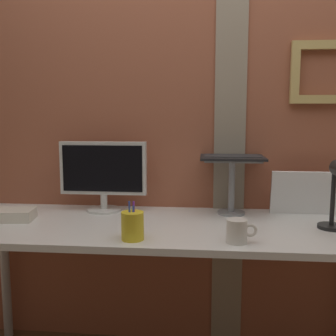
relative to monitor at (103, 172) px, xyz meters
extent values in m
cube|color=#9E563D|center=(0.50, 0.18, 0.33)|extent=(3.29, 0.12, 2.64)
cube|color=gray|center=(0.66, 0.12, 0.33)|extent=(0.16, 0.01, 2.64)
cube|color=tan|center=(1.14, 0.10, 0.64)|extent=(0.36, 0.03, 0.04)
cube|color=tan|center=(1.14, 0.10, 0.37)|extent=(0.36, 0.03, 0.04)
cube|color=tan|center=(0.98, 0.10, 0.51)|extent=(0.04, 0.03, 0.23)
cube|color=white|center=(0.35, -0.22, -0.22)|extent=(2.03, 0.68, 0.03)
cylinder|color=#B2B2B7|center=(-0.60, 0.06, -0.61)|extent=(0.05, 0.05, 0.75)
cylinder|color=silver|center=(0.00, 0.00, -0.20)|extent=(0.18, 0.18, 0.01)
cylinder|color=silver|center=(0.00, 0.00, -0.16)|extent=(0.04, 0.04, 0.08)
cube|color=silver|center=(0.00, 0.00, 0.02)|extent=(0.46, 0.04, 0.28)
cube|color=black|center=(0.00, -0.02, 0.02)|extent=(0.42, 0.00, 0.24)
cylinder|color=gray|center=(0.67, 0.00, -0.20)|extent=(0.14, 0.14, 0.01)
cylinder|color=gray|center=(0.67, 0.00, -0.07)|extent=(0.03, 0.03, 0.26)
cube|color=gray|center=(0.67, 0.00, 0.07)|extent=(0.28, 0.22, 0.01)
cube|color=black|center=(0.67, 0.00, 0.08)|extent=(0.32, 0.25, 0.01)
cube|color=#2D2D30|center=(0.67, 0.02, 0.09)|extent=(0.28, 0.16, 0.00)
cube|color=black|center=(0.67, 0.15, 0.19)|extent=(0.32, 0.04, 0.20)
cube|color=black|center=(0.67, 0.14, 0.19)|extent=(0.29, 0.03, 0.17)
cube|color=white|center=(1.07, 0.02, -0.10)|extent=(0.41, 0.05, 0.23)
cylinder|color=black|center=(1.10, -0.22, -0.20)|extent=(0.12, 0.12, 0.02)
cylinder|color=black|center=(1.10, -0.22, -0.05)|extent=(0.02, 0.02, 0.28)
cylinder|color=yellow|center=(0.24, -0.46, -0.15)|extent=(0.09, 0.09, 0.12)
cylinder|color=purple|center=(0.25, -0.46, -0.13)|extent=(0.01, 0.02, 0.15)
cylinder|color=blue|center=(0.23, -0.46, -0.12)|extent=(0.01, 0.02, 0.15)
cylinder|color=blue|center=(0.24, -0.46, -0.13)|extent=(0.02, 0.02, 0.13)
cylinder|color=silver|center=(0.66, -0.46, -0.16)|extent=(0.08, 0.08, 0.10)
torus|color=silver|center=(0.71, -0.46, -0.16)|extent=(0.05, 0.01, 0.05)
cube|color=silver|center=(-0.39, -0.22, -0.18)|extent=(0.22, 0.17, 0.05)
camera|label=1|loc=(0.53, -1.99, 0.29)|focal=42.00mm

